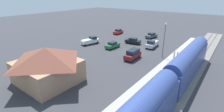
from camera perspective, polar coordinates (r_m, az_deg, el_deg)
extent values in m
plane|color=#38383D|center=(42.96, 7.65, 1.46)|extent=(200.00, 200.00, 0.00)
cube|color=slate|center=(38.62, 25.99, -2.70)|extent=(4.80, 70.00, 0.18)
cube|color=#59544C|center=(38.47, 27.06, -2.73)|extent=(0.10, 70.00, 0.12)
cube|color=#59544C|center=(38.68, 25.00, -2.26)|extent=(0.10, 70.00, 0.12)
cube|color=#A8A399|center=(39.38, 20.38, -1.32)|extent=(3.20, 46.00, 0.30)
cube|color=#33478C|center=(33.03, 24.61, -2.42)|extent=(2.90, 19.96, 3.70)
cube|color=gold|center=(33.41, 22.12, -2.34)|extent=(0.04, 18.37, 0.36)
cylinder|color=#33478C|center=(32.43, 25.06, 0.42)|extent=(2.75, 19.16, 2.76)
cube|color=tan|center=(29.82, -21.10, -4.98)|extent=(9.27, 8.54, 3.70)
pyramid|color=brown|center=(28.71, -21.88, 0.49)|extent=(10.07, 9.34, 2.36)
cube|color=#4C3323|center=(32.32, -14.57, -3.74)|extent=(1.10, 0.08, 2.10)
cylinder|color=brown|center=(40.14, 20.54, -0.04)|extent=(0.22, 0.22, 0.85)
cylinder|color=silver|center=(39.90, 20.67, 0.95)|extent=(0.36, 0.36, 0.62)
sphere|color=tan|center=(39.77, 20.75, 1.53)|extent=(0.24, 0.24, 0.24)
cylinder|color=#333338|center=(39.82, 21.47, -0.33)|extent=(0.22, 0.22, 0.85)
cylinder|color=silver|center=(39.58, 21.61, 0.66)|extent=(0.36, 0.36, 0.62)
sphere|color=tan|center=(39.44, 21.69, 1.25)|extent=(0.24, 0.24, 0.24)
cube|color=red|center=(61.67, 2.15, 8.29)|extent=(2.18, 4.63, 0.76)
cube|color=#19232D|center=(61.52, 2.16, 8.93)|extent=(1.78, 2.28, 0.64)
cylinder|color=black|center=(63.58, 2.31, 8.32)|extent=(0.22, 0.68, 0.68)
cylinder|color=black|center=(62.81, 3.58, 8.14)|extent=(0.22, 0.68, 0.68)
cylinder|color=black|center=(60.74, 0.67, 7.74)|extent=(0.22, 0.68, 0.68)
cylinder|color=black|center=(59.93, 1.98, 7.55)|extent=(0.22, 0.68, 0.68)
cube|color=silver|center=(47.28, 13.64, 3.93)|extent=(2.36, 5.53, 0.92)
cube|color=#19232D|center=(46.10, 13.30, 4.68)|extent=(1.85, 1.85, 0.84)
cylinder|color=black|center=(45.21, 13.69, 2.54)|extent=(0.22, 0.76, 0.76)
cylinder|color=black|center=(45.75, 11.67, 2.92)|extent=(0.22, 0.76, 0.76)
cylinder|color=black|center=(49.13, 15.39, 3.84)|extent=(0.22, 0.76, 0.76)
cylinder|color=black|center=(49.63, 13.51, 4.19)|extent=(0.22, 0.76, 0.76)
cube|color=silver|center=(47.99, 14.08, 4.84)|extent=(2.08, 3.10, 0.20)
cube|color=black|center=(49.73, 7.19, 5.05)|extent=(4.70, 2.41, 0.76)
cube|color=#19232D|center=(49.55, 7.23, 5.83)|extent=(2.35, 1.89, 0.64)
cylinder|color=black|center=(49.97, 9.33, 4.56)|extent=(0.22, 0.68, 0.68)
cylinder|color=black|center=(48.53, 8.66, 4.11)|extent=(0.22, 0.68, 0.68)
cylinder|color=black|center=(51.17, 5.76, 5.12)|extent=(0.22, 0.68, 0.68)
cylinder|color=black|center=(49.77, 5.01, 4.69)|extent=(0.22, 0.68, 0.68)
cube|color=#47494F|center=(57.23, 13.39, 6.74)|extent=(2.73, 4.78, 0.76)
cube|color=#19232D|center=(57.07, 13.45, 7.42)|extent=(2.03, 2.45, 0.64)
cylinder|color=black|center=(59.12, 13.71, 6.78)|extent=(0.22, 0.68, 0.68)
cylinder|color=black|center=(58.24, 14.99, 6.46)|extent=(0.22, 0.68, 0.68)
cylinder|color=black|center=(56.44, 11.68, 6.29)|extent=(0.22, 0.68, 0.68)
cylinder|color=black|center=(55.52, 12.99, 5.94)|extent=(0.22, 0.68, 0.68)
cube|color=#236638|center=(45.27, 0.18, 3.63)|extent=(2.07, 4.59, 0.76)
cube|color=#19232D|center=(45.07, 0.18, 4.48)|extent=(1.73, 2.24, 0.64)
cylinder|color=black|center=(43.66, -0.44, 2.44)|extent=(0.22, 0.68, 0.68)
cylinder|color=black|center=(44.66, -2.01, 2.86)|extent=(0.22, 0.68, 0.68)
cylinder|color=black|center=(46.18, 2.29, 3.47)|extent=(0.22, 0.68, 0.68)
cylinder|color=black|center=(47.13, 0.75, 3.84)|extent=(0.22, 0.68, 0.68)
cube|color=maroon|center=(37.95, 7.11, 0.18)|extent=(2.06, 4.94, 1.00)
cube|color=#19232D|center=(37.75, 7.28, 1.58)|extent=(1.79, 3.46, 0.88)
cylinder|color=black|center=(36.19, 6.80, -1.70)|extent=(0.22, 0.68, 0.68)
cylinder|color=black|center=(36.98, 4.48, -1.11)|extent=(0.22, 0.68, 0.68)
cylinder|color=black|center=(39.35, 9.51, 0.04)|extent=(0.22, 0.68, 0.68)
cylinder|color=black|center=(40.07, 7.32, 0.55)|extent=(0.22, 0.68, 0.68)
cube|color=white|center=(49.32, -7.52, 5.04)|extent=(3.07, 5.69, 0.92)
cube|color=#19232D|center=(49.63, -6.58, 6.24)|extent=(2.06, 2.06, 0.84)
cylinder|color=black|center=(51.28, -6.03, 5.19)|extent=(0.22, 0.76, 0.76)
cylinder|color=black|center=(49.92, -4.89, 4.80)|extent=(0.22, 0.76, 0.76)
cylinder|color=black|center=(49.07, -10.15, 4.25)|extent=(0.22, 0.76, 0.76)
cylinder|color=black|center=(47.65, -9.08, 3.82)|extent=(0.22, 0.76, 0.76)
cube|color=white|center=(48.68, -8.48, 5.47)|extent=(2.46, 3.30, 0.20)
cylinder|color=#515156|center=(39.42, 17.39, 4.73)|extent=(0.16, 0.16, 7.65)
sphere|color=#EAE5C6|center=(38.57, 18.03, 10.45)|extent=(0.44, 0.44, 0.44)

